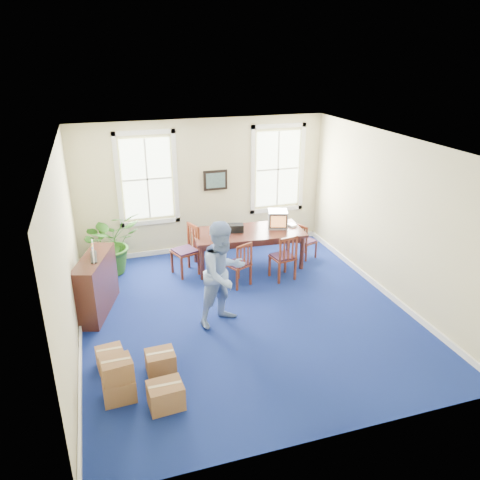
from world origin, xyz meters
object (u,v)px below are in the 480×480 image
object	(u,v)px
credenza	(96,284)
man	(223,274)
crt_tv	(278,219)
potted_plant	(111,243)
conference_table	(248,248)
chair_near_left	(238,263)
cardboard_boxes	(130,373)

from	to	relation	value
credenza	man	bearing A→B (deg)	-8.12
man	credenza	world-z (taller)	man
crt_tv	man	distance (m)	2.92
crt_tv	potted_plant	xyz separation A→B (m)	(-3.72, 0.53, -0.34)
man	conference_table	bearing A→B (deg)	37.08
conference_table	chair_near_left	distance (m)	0.99
credenza	potted_plant	distance (m)	1.72
credenza	potted_plant	bearing A→B (deg)	95.62
man	credenza	bearing A→B (deg)	129.69
chair_near_left	credenza	xyz separation A→B (m)	(-2.85, -0.24, 0.08)
man	crt_tv	bearing A→B (deg)	24.92
chair_near_left	man	xyz separation A→B (m)	(-0.67, -1.31, 0.48)
crt_tv	chair_near_left	distance (m)	1.62
man	potted_plant	world-z (taller)	man
conference_table	potted_plant	xyz separation A→B (m)	(-2.99, 0.59, 0.28)
potted_plant	cardboard_boxes	world-z (taller)	potted_plant
credenza	cardboard_boxes	distance (m)	2.56
chair_near_left	man	world-z (taller)	man
crt_tv	credenza	xyz separation A→B (m)	(-4.09, -1.14, -0.47)
man	cardboard_boxes	size ratio (longest dim) A/B	1.59
crt_tv	cardboard_boxes	size ratio (longest dim) A/B	0.39
crt_tv	credenza	world-z (taller)	crt_tv
chair_near_left	potted_plant	xyz separation A→B (m)	(-2.49, 1.43, 0.21)
conference_table	man	xyz separation A→B (m)	(-1.18, -2.15, 0.55)
credenza	chair_near_left	bearing A→B (deg)	22.80
credenza	potted_plant	size ratio (longest dim) A/B	1.03
conference_table	cardboard_boxes	xyz separation A→B (m)	(-2.98, -3.61, -0.07)
crt_tv	cardboard_boxes	distance (m)	5.26
crt_tv	man	world-z (taller)	man
man	cardboard_boxes	bearing A→B (deg)	-165.32
crt_tv	chair_near_left	xyz separation A→B (m)	(-1.24, -0.90, -0.55)
crt_tv	cardboard_boxes	xyz separation A→B (m)	(-3.71, -3.67, -0.69)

